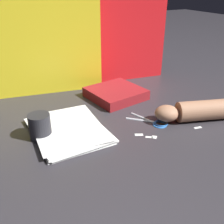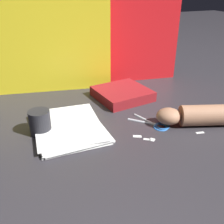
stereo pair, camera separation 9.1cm
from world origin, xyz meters
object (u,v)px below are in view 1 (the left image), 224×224
hand_forearm (197,111)px  mug (40,126)px  book_closed (116,93)px  scissors (154,121)px  paper_stack (68,130)px

hand_forearm → mug: bearing=165.1°
hand_forearm → book_closed: bearing=117.9°
book_closed → mug: 0.41m
book_closed → scissors: size_ratio=1.55×
hand_forearm → scissors: bearing=159.9°
paper_stack → hand_forearm: (0.45, -0.14, 0.03)m
paper_stack → mug: bearing=174.8°
paper_stack → hand_forearm: size_ratio=0.97×
book_closed → mug: size_ratio=2.91×
mug → hand_forearm: bearing=-14.9°
paper_stack → scissors: bearing=-15.2°
book_closed → mug: mug is taller
book_closed → scissors: 0.27m
scissors → book_closed: bearing=94.2°
book_closed → hand_forearm: bearing=-62.1°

